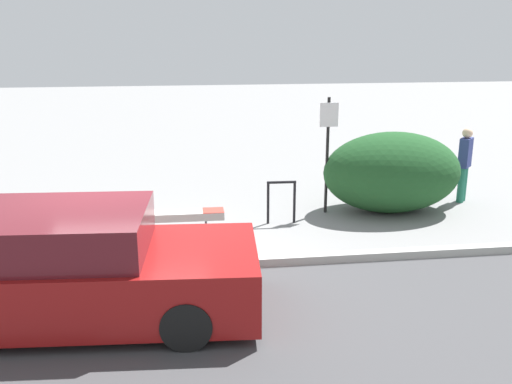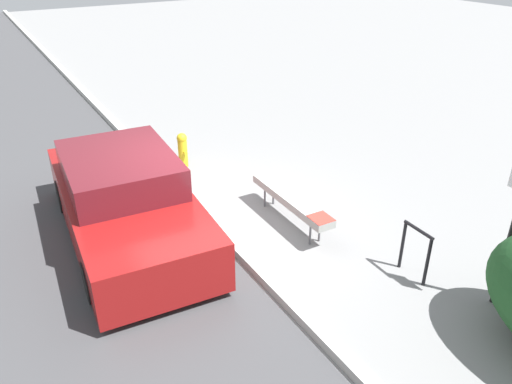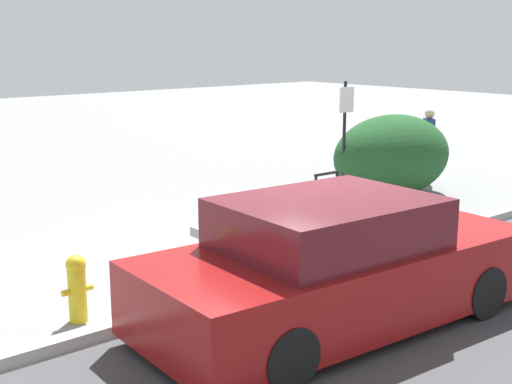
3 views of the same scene
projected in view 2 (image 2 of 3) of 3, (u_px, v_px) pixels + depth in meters
ground_plane at (214, 228)px, 8.64m from camera, size 60.00×60.00×0.00m
curb at (214, 225)px, 8.61m from camera, size 60.00×0.20×0.13m
bench at (291, 200)px, 8.58m from camera, size 2.09×0.37×0.54m
bike_rack at (416, 247)px, 7.22m from camera, size 0.55×0.07×0.83m
fire_hydrant at (183, 149)px, 10.73m from camera, size 0.36×0.22×0.77m
parked_car_near at (125, 201)px, 8.15m from camera, size 4.63×2.16×1.42m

